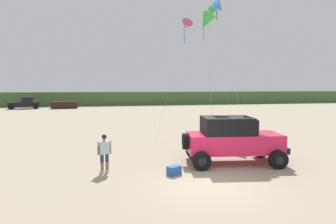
{
  "coord_description": "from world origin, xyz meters",
  "views": [
    {
      "loc": [
        -3.75,
        -9.76,
        3.7
      ],
      "look_at": [
        -0.9,
        3.44,
        2.47
      ],
      "focal_mm": 29.89,
      "sensor_mm": 36.0,
      "label": 1
    }
  ],
  "objects_px": {
    "kite_blue_swept": "(206,21)",
    "jeep": "(232,139)",
    "distant_pickup": "(25,103)",
    "cooler_box": "(174,170)",
    "kite_pink_ribbon": "(186,25)",
    "kite_purple_stunt": "(219,7)",
    "kite_yellow_diamond": "(212,12)",
    "person_watching": "(104,151)",
    "distant_sedan": "(65,105)"
  },
  "relations": [
    {
      "from": "kite_pink_ribbon",
      "to": "cooler_box",
      "type": "bearing_deg",
      "value": -108.59
    },
    {
      "from": "distant_pickup",
      "to": "kite_blue_swept",
      "type": "xyz_separation_m",
      "value": [
        19.7,
        -33.85,
        6.82
      ]
    },
    {
      "from": "jeep",
      "to": "distant_pickup",
      "type": "height_order",
      "value": "jeep"
    },
    {
      "from": "kite_purple_stunt",
      "to": "jeep",
      "type": "bearing_deg",
      "value": -107.77
    },
    {
      "from": "kite_yellow_diamond",
      "to": "kite_blue_swept",
      "type": "relative_size",
      "value": 1.24
    },
    {
      "from": "distant_sedan",
      "to": "kite_pink_ribbon",
      "type": "distance_m",
      "value": 33.3
    },
    {
      "from": "distant_pickup",
      "to": "kite_blue_swept",
      "type": "relative_size",
      "value": 0.58
    },
    {
      "from": "kite_pink_ribbon",
      "to": "kite_yellow_diamond",
      "type": "bearing_deg",
      "value": 39.46
    },
    {
      "from": "kite_blue_swept",
      "to": "cooler_box",
      "type": "bearing_deg",
      "value": -120.5
    },
    {
      "from": "kite_blue_swept",
      "to": "jeep",
      "type": "bearing_deg",
      "value": -93.27
    },
    {
      "from": "cooler_box",
      "to": "distant_pickup",
      "type": "xyz_separation_m",
      "value": [
        -16.28,
        39.66,
        0.75
      ]
    },
    {
      "from": "distant_pickup",
      "to": "kite_yellow_diamond",
      "type": "distance_m",
      "value": 36.93
    },
    {
      "from": "cooler_box",
      "to": "kite_yellow_diamond",
      "type": "height_order",
      "value": "kite_yellow_diamond"
    },
    {
      "from": "kite_pink_ribbon",
      "to": "kite_purple_stunt",
      "type": "distance_m",
      "value": 3.61
    },
    {
      "from": "kite_pink_ribbon",
      "to": "distant_pickup",
      "type": "bearing_deg",
      "value": 122.5
    },
    {
      "from": "cooler_box",
      "to": "distant_pickup",
      "type": "distance_m",
      "value": 42.88
    },
    {
      "from": "person_watching",
      "to": "jeep",
      "type": "bearing_deg",
      "value": 1.76
    },
    {
      "from": "distant_sedan",
      "to": "kite_purple_stunt",
      "type": "bearing_deg",
      "value": -63.95
    },
    {
      "from": "cooler_box",
      "to": "kite_blue_swept",
      "type": "distance_m",
      "value": 10.13
    },
    {
      "from": "person_watching",
      "to": "kite_purple_stunt",
      "type": "height_order",
      "value": "kite_purple_stunt"
    },
    {
      "from": "jeep",
      "to": "cooler_box",
      "type": "bearing_deg",
      "value": -159.96
    },
    {
      "from": "kite_yellow_diamond",
      "to": "kite_pink_ribbon",
      "type": "relative_size",
      "value": 1.19
    },
    {
      "from": "distant_pickup",
      "to": "kite_pink_ribbon",
      "type": "xyz_separation_m",
      "value": [
        19.38,
        -30.43,
        7.29
      ]
    },
    {
      "from": "distant_pickup",
      "to": "kite_yellow_diamond",
      "type": "height_order",
      "value": "kite_yellow_diamond"
    },
    {
      "from": "kite_pink_ribbon",
      "to": "kite_blue_swept",
      "type": "height_order",
      "value": "kite_pink_ribbon"
    },
    {
      "from": "cooler_box",
      "to": "kite_blue_swept",
      "type": "xyz_separation_m",
      "value": [
        3.42,
        5.8,
        7.57
      ]
    },
    {
      "from": "distant_pickup",
      "to": "kite_yellow_diamond",
      "type": "xyz_separation_m",
      "value": [
        22.32,
        -28.01,
        8.99
      ]
    },
    {
      "from": "cooler_box",
      "to": "distant_sedan",
      "type": "bearing_deg",
      "value": 74.24
    },
    {
      "from": "cooler_box",
      "to": "kite_purple_stunt",
      "type": "distance_m",
      "value": 15.45
    },
    {
      "from": "kite_yellow_diamond",
      "to": "cooler_box",
      "type": "bearing_deg",
      "value": -117.41
    },
    {
      "from": "cooler_box",
      "to": "kite_pink_ribbon",
      "type": "height_order",
      "value": "kite_pink_ribbon"
    },
    {
      "from": "distant_sedan",
      "to": "kite_purple_stunt",
      "type": "xyz_separation_m",
      "value": [
        15.95,
        -28.64,
        9.37
      ]
    },
    {
      "from": "distant_sedan",
      "to": "kite_blue_swept",
      "type": "distance_m",
      "value": 36.4
    },
    {
      "from": "distant_sedan",
      "to": "kite_yellow_diamond",
      "type": "distance_m",
      "value": 32.93
    },
    {
      "from": "person_watching",
      "to": "distant_pickup",
      "type": "height_order",
      "value": "distant_pickup"
    },
    {
      "from": "distant_sedan",
      "to": "person_watching",
      "type": "bearing_deg",
      "value": -82.6
    },
    {
      "from": "jeep",
      "to": "kite_purple_stunt",
      "type": "height_order",
      "value": "kite_purple_stunt"
    },
    {
      "from": "cooler_box",
      "to": "kite_pink_ribbon",
      "type": "bearing_deg",
      "value": 41.43
    },
    {
      "from": "distant_pickup",
      "to": "jeep",
      "type": "bearing_deg",
      "value": -63.22
    },
    {
      "from": "distant_sedan",
      "to": "kite_blue_swept",
      "type": "height_order",
      "value": "kite_blue_swept"
    },
    {
      "from": "cooler_box",
      "to": "person_watching",
      "type": "bearing_deg",
      "value": 131.34
    },
    {
      "from": "kite_yellow_diamond",
      "to": "jeep",
      "type": "bearing_deg",
      "value": -105.38
    },
    {
      "from": "distant_pickup",
      "to": "distant_sedan",
      "type": "relative_size",
      "value": 1.15
    },
    {
      "from": "person_watching",
      "to": "cooler_box",
      "type": "relative_size",
      "value": 2.98
    },
    {
      "from": "kite_purple_stunt",
      "to": "cooler_box",
      "type": "bearing_deg",
      "value": -120.58
    },
    {
      "from": "distant_pickup",
      "to": "kite_blue_swept",
      "type": "bearing_deg",
      "value": -59.81
    },
    {
      "from": "distant_pickup",
      "to": "kite_pink_ribbon",
      "type": "height_order",
      "value": "kite_pink_ribbon"
    },
    {
      "from": "distant_pickup",
      "to": "kite_blue_swept",
      "type": "distance_m",
      "value": 39.76
    },
    {
      "from": "kite_yellow_diamond",
      "to": "distant_pickup",
      "type": "bearing_deg",
      "value": 128.55
    },
    {
      "from": "distant_pickup",
      "to": "cooler_box",
      "type": "bearing_deg",
      "value": -67.68
    }
  ]
}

